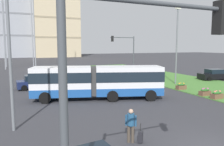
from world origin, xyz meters
TOP-DOWN VIEW (x-y plane):
  - grass_median at (12.92, 10.00)m, footprint 10.00×70.00m
  - articulated_bus at (-1.36, 11.81)m, footprint 11.94×6.11m
  - car_navy_sedan at (-6.04, 19.47)m, footprint 4.49×2.21m
  - car_black_sedan at (17.96, 15.80)m, footprint 4.62×2.55m
  - pedestrian_crossing at (-3.10, 2.41)m, footprint 0.48×0.39m
  - rolling_suitcase at (-2.65, 2.21)m, footprint 0.41×0.43m
  - flower_planter_2 at (8.52, 7.21)m, footprint 1.10×0.56m
  - flower_planter_3 at (8.52, 8.61)m, footprint 1.10×0.56m
  - flower_planter_4 at (8.52, 11.95)m, footprint 1.10×0.56m
  - traffic_light_near_left at (-6.10, -3.00)m, footprint 4.23×0.28m
  - traffic_light_far_right at (6.91, 22.00)m, footprint 3.87×0.28m
  - streetlight_left at (-8.50, 6.58)m, footprint 0.70×0.28m
  - streetlight_median at (10.42, 15.17)m, footprint 0.70×0.28m
  - apartment_tower_westcentre at (-10.32, 103.31)m, footprint 21.84×18.52m
  - apartment_tower_centre at (9.74, 99.08)m, footprint 19.78×18.45m

SIDE VIEW (x-z plane):
  - grass_median at x=12.92m, z-range 0.00..0.08m
  - rolling_suitcase at x=-2.65m, z-range -0.17..0.80m
  - flower_planter_2 at x=8.52m, z-range 0.06..0.80m
  - flower_planter_3 at x=8.52m, z-range 0.06..0.80m
  - flower_planter_4 at x=8.52m, z-range 0.06..0.80m
  - car_navy_sedan at x=-6.04m, z-range -0.04..1.54m
  - car_black_sedan at x=17.96m, z-range -0.04..1.54m
  - pedestrian_crossing at x=-3.10m, z-range 0.13..1.87m
  - articulated_bus at x=-1.36m, z-range 0.15..3.15m
  - traffic_light_near_left at x=-6.10m, z-range 1.14..7.07m
  - traffic_light_far_right at x=6.91m, z-range 1.16..7.47m
  - streetlight_left at x=-8.50m, z-range 0.44..9.24m
  - streetlight_median at x=10.42m, z-range 0.45..10.04m
  - apartment_tower_westcentre at x=-10.32m, z-range 0.02..45.36m
  - apartment_tower_centre at x=9.74m, z-range 0.02..50.28m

